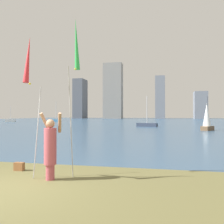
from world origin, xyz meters
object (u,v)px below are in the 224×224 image
(kite_flag_left, at_px, (28,63))
(person, at_px, (50,147))
(sailboat_3, at_px, (147,124))
(kite_flag_right, at_px, (76,48))
(sailboat_5, at_px, (56,120))
(sailboat_6, at_px, (10,121))
(sailboat_1, at_px, (207,118))
(bag, at_px, (19,166))

(kite_flag_left, bearing_deg, person, 28.54)
(sailboat_3, bearing_deg, kite_flag_right, -89.54)
(kite_flag_right, bearing_deg, person, -129.13)
(person, height_order, sailboat_5, sailboat_5)
(kite_flag_left, distance_m, kite_flag_right, 1.52)
(kite_flag_left, distance_m, sailboat_5, 57.51)
(sailboat_6, bearing_deg, kite_flag_right, -53.45)
(sailboat_1, relative_size, sailboat_5, 0.79)
(person, xyz_separation_m, sailboat_3, (0.28, 30.82, -0.60))
(person, height_order, kite_flag_left, kite_flag_left)
(person, height_order, sailboat_1, sailboat_1)
(sailboat_5, xyz_separation_m, sailboat_6, (-8.53, -6.42, 0.02))
(sailboat_1, relative_size, sailboat_3, 0.87)
(sailboat_6, bearing_deg, sailboat_5, 36.96)
(sailboat_5, bearing_deg, sailboat_6, -143.04)
(kite_flag_right, bearing_deg, bag, 174.71)
(bag, distance_m, sailboat_3, 30.04)
(kite_flag_left, bearing_deg, bag, 131.64)
(sailboat_1, distance_m, sailboat_6, 46.09)
(person, bearing_deg, kite_flag_left, -165.17)
(bag, bearing_deg, sailboat_6, 124.95)
(kite_flag_right, xyz_separation_m, bag, (-2.04, 0.19, -3.71))
(kite_flag_right, xyz_separation_m, sailboat_6, (-33.32, 44.95, -3.49))
(person, xyz_separation_m, kite_flag_left, (-0.52, -0.28, 2.33))
(kite_flag_left, height_order, sailboat_6, kite_flag_left)
(bag, bearing_deg, person, -28.76)
(sailboat_5, bearing_deg, bag, -66.03)
(person, distance_m, kite_flag_right, 3.03)
(sailboat_5, bearing_deg, kite_flag_left, -65.58)
(kite_flag_left, relative_size, sailboat_3, 0.89)
(sailboat_3, xyz_separation_m, sailboat_5, (-24.55, 21.19, 0.01))
(kite_flag_left, xyz_separation_m, sailboat_1, (8.16, 23.78, -1.86))
(person, distance_m, bag, 1.90)
(kite_flag_left, relative_size, sailboat_6, 1.05)
(kite_flag_right, height_order, bag, kite_flag_right)
(kite_flag_left, distance_m, sailboat_6, 56.17)
(kite_flag_right, xyz_separation_m, sailboat_3, (-0.24, 30.18, -3.52))
(person, bearing_deg, bag, 137.54)
(sailboat_1, bearing_deg, sailboat_3, 135.14)
(sailboat_6, bearing_deg, bag, -55.05)
(kite_flag_right, height_order, sailboat_3, kite_flag_right)
(kite_flag_left, distance_m, bag, 3.47)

